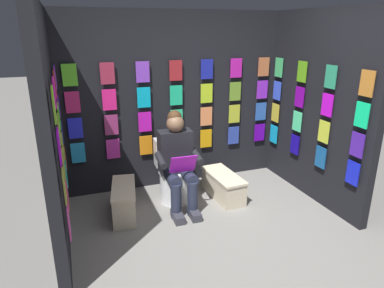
{
  "coord_description": "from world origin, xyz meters",
  "views": [
    {
      "loc": [
        1.37,
        2.47,
        2.11
      ],
      "look_at": [
        0.08,
        -1.05,
        0.85
      ],
      "focal_mm": 32.49,
      "sensor_mm": 36.0,
      "label": 1
    }
  ],
  "objects_px": {
    "comic_longbox_near": "(223,186)",
    "comic_longbox_far": "(124,201)",
    "toilet": "(173,175)",
    "person_reading": "(178,161)"
  },
  "relations": [
    {
      "from": "person_reading",
      "to": "comic_longbox_far",
      "type": "distance_m",
      "value": 0.78
    },
    {
      "from": "comic_longbox_near",
      "to": "comic_longbox_far",
      "type": "distance_m",
      "value": 1.29
    },
    {
      "from": "toilet",
      "to": "person_reading",
      "type": "distance_m",
      "value": 0.35
    },
    {
      "from": "toilet",
      "to": "comic_longbox_far",
      "type": "distance_m",
      "value": 0.72
    },
    {
      "from": "toilet",
      "to": "comic_longbox_far",
      "type": "xyz_separation_m",
      "value": [
        0.67,
        0.22,
        -0.14
      ]
    },
    {
      "from": "person_reading",
      "to": "toilet",
      "type": "bearing_deg",
      "value": -89.72
    },
    {
      "from": "toilet",
      "to": "person_reading",
      "type": "relative_size",
      "value": 0.65
    },
    {
      "from": "comic_longbox_far",
      "to": "person_reading",
      "type": "bearing_deg",
      "value": -170.49
    },
    {
      "from": "person_reading",
      "to": "comic_longbox_far",
      "type": "bearing_deg",
      "value": 1.76
    },
    {
      "from": "person_reading",
      "to": "comic_longbox_far",
      "type": "height_order",
      "value": "person_reading"
    }
  ]
}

